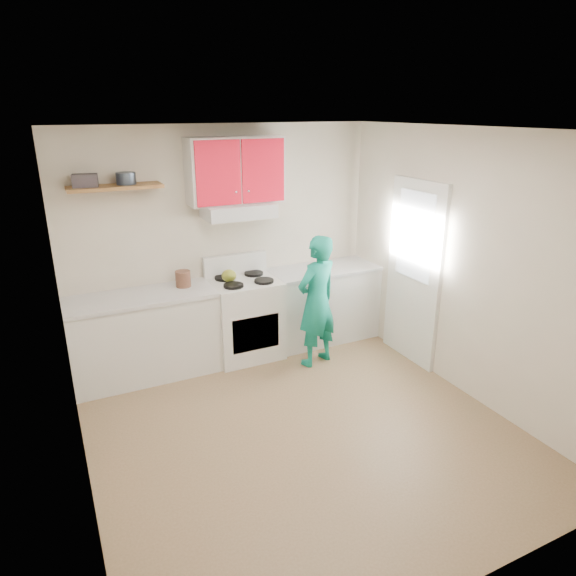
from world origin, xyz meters
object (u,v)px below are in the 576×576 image
tin (126,178)px  person (317,301)px  crock (183,280)px  kettle (229,276)px  stove (245,318)px

tin → person: tin is taller
crock → person: (1.31, -0.63, -0.25)m
kettle → crock: size_ratio=0.83×
stove → tin: bearing=170.4°
tin → kettle: bearing=-9.0°
kettle → person: 1.02m
tin → crock: bearing=-11.3°
stove → tin: size_ratio=4.83×
kettle → crock: 0.51m
stove → person: bearing=-39.6°
person → tin: bearing=-39.1°
stove → crock: size_ratio=4.68×
tin → crock: 1.20m
person → kettle: bearing=-52.2°
tin → stove: bearing=-9.6°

